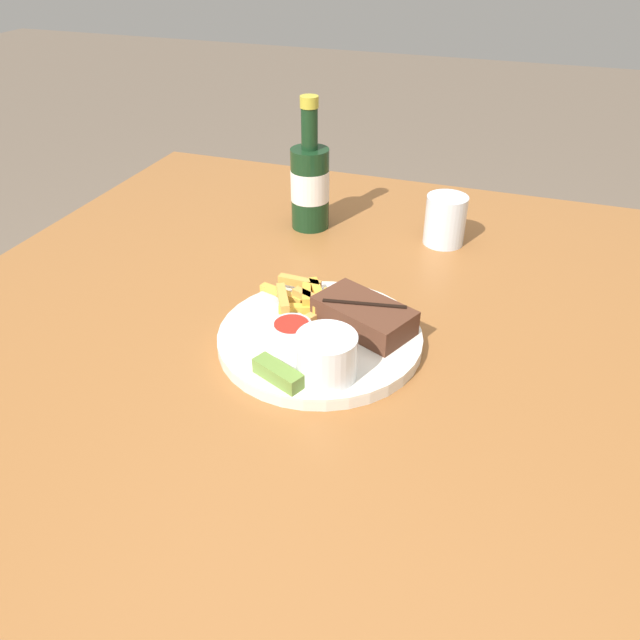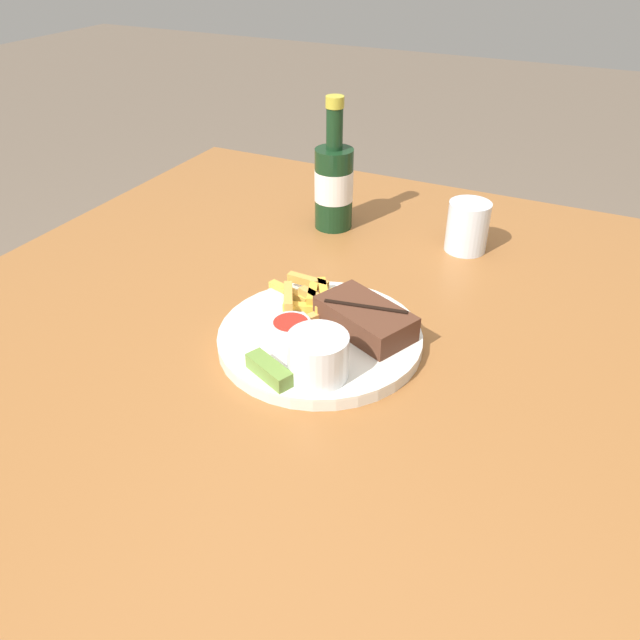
% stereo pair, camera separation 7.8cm
% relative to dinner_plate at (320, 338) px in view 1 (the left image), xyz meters
% --- Properties ---
extents(dining_table, '(1.19, 1.26, 0.75)m').
position_rel_dinner_plate_xyz_m(dining_table, '(0.00, 0.00, -0.08)').
color(dining_table, '#935B2D').
rests_on(dining_table, ground_plane).
extents(dinner_plate, '(0.27, 0.27, 0.02)m').
position_rel_dinner_plate_xyz_m(dinner_plate, '(0.00, 0.00, 0.00)').
color(dinner_plate, silver).
rests_on(dinner_plate, dining_table).
extents(steak_portion, '(0.15, 0.12, 0.04)m').
position_rel_dinner_plate_xyz_m(steak_portion, '(0.05, 0.03, 0.03)').
color(steak_portion, '#512D1E').
rests_on(steak_portion, dinner_plate).
extents(fries_pile, '(0.12, 0.10, 0.02)m').
position_rel_dinner_plate_xyz_m(fries_pile, '(-0.04, 0.06, 0.02)').
color(fries_pile, gold).
rests_on(fries_pile, dinner_plate).
extents(coleslaw_cup, '(0.07, 0.07, 0.06)m').
position_rel_dinner_plate_xyz_m(coleslaw_cup, '(0.04, -0.08, 0.04)').
color(coleslaw_cup, white).
rests_on(coleslaw_cup, dinner_plate).
extents(dipping_sauce_cup, '(0.05, 0.05, 0.02)m').
position_rel_dinner_plate_xyz_m(dipping_sauce_cup, '(-0.03, -0.02, 0.02)').
color(dipping_sauce_cup, silver).
rests_on(dipping_sauce_cup, dinner_plate).
extents(pickle_spear, '(0.07, 0.05, 0.02)m').
position_rel_dinner_plate_xyz_m(pickle_spear, '(-0.01, -0.11, 0.02)').
color(pickle_spear, olive).
rests_on(pickle_spear, dinner_plate).
extents(fork_utensil, '(0.12, 0.08, 0.00)m').
position_rel_dinner_plate_xyz_m(fork_utensil, '(-0.06, 0.04, 0.01)').
color(fork_utensil, '#B7B7BC').
rests_on(fork_utensil, dinner_plate).
extents(beer_bottle, '(0.07, 0.07, 0.23)m').
position_rel_dinner_plate_xyz_m(beer_bottle, '(-0.14, 0.34, 0.07)').
color(beer_bottle, '#143319').
rests_on(beer_bottle, dining_table).
extents(drinking_glass, '(0.07, 0.07, 0.09)m').
position_rel_dinner_plate_xyz_m(drinking_glass, '(0.10, 0.36, 0.03)').
color(drinking_glass, silver).
rests_on(drinking_glass, dining_table).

